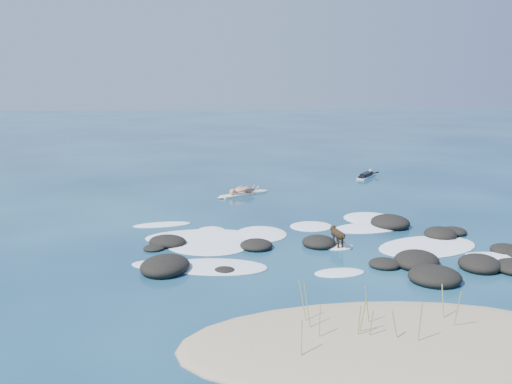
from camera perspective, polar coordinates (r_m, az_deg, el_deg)
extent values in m
plane|color=#0A2642|center=(20.44, 5.42, -4.61)|extent=(160.00, 160.00, 0.00)
ellipsoid|color=#9E8966|center=(13.01, 12.72, -14.52)|extent=(9.00, 4.40, 0.60)
cylinder|color=olive|center=(12.53, 11.41, -13.07)|extent=(0.10, 0.04, 0.73)
cylinder|color=olive|center=(12.50, 10.26, -12.86)|extent=(0.07, 0.04, 0.82)
cylinder|color=olive|center=(12.53, 13.76, -13.07)|extent=(0.19, 0.06, 0.77)
cylinder|color=olive|center=(12.61, 10.58, -12.37)|extent=(0.14, 0.12, 0.93)
cylinder|color=olive|center=(13.04, 4.72, -10.97)|extent=(0.21, 0.13, 1.09)
cylinder|color=olive|center=(12.33, 6.38, -13.03)|extent=(0.06, 0.11, 0.84)
cylinder|color=olive|center=(12.49, 16.06, -12.70)|extent=(0.07, 0.04, 1.01)
cylinder|color=olive|center=(11.63, 4.58, -14.58)|extent=(0.06, 0.14, 0.84)
cylinder|color=olive|center=(13.39, 19.47, -11.21)|extent=(0.05, 0.22, 1.00)
cylinder|color=olive|center=(13.06, 11.08, -11.31)|extent=(0.19, 0.07, 1.02)
cylinder|color=olive|center=(12.67, 5.18, -11.52)|extent=(0.18, 0.11, 1.16)
cylinder|color=olive|center=(13.85, 18.19, -10.60)|extent=(0.04, 0.22, 0.89)
ellipsoid|color=black|center=(22.46, 13.27, -3.00)|extent=(1.83, 1.90, 0.59)
ellipsoid|color=black|center=(16.90, 17.45, -8.08)|extent=(1.55, 1.51, 0.55)
ellipsoid|color=black|center=(21.44, 17.96, -4.02)|extent=(1.24, 1.28, 0.49)
ellipsoid|color=black|center=(20.43, 23.72, -5.31)|extent=(1.19, 1.23, 0.34)
ellipsoid|color=black|center=(17.17, -9.08, -7.34)|extent=(1.96, 2.10, 0.59)
ellipsoid|color=black|center=(19.55, 6.31, -5.04)|extent=(1.33, 1.40, 0.45)
ellipsoid|color=black|center=(18.18, 15.76, -6.62)|extent=(1.97, 2.10, 0.53)
ellipsoid|color=black|center=(18.44, 21.45, -6.74)|extent=(1.68, 1.77, 0.53)
ellipsoid|color=black|center=(19.77, -8.83, -4.93)|extent=(1.68, 1.58, 0.42)
ellipsoid|color=black|center=(19.18, 0.04, -5.34)|extent=(1.22, 1.26, 0.37)
ellipsoid|color=black|center=(16.99, -3.16, -7.80)|extent=(0.81, 0.78, 0.16)
ellipsoid|color=black|center=(22.07, 19.14, -3.77)|extent=(1.14, 1.12, 0.33)
ellipsoid|color=black|center=(17.78, 12.74, -7.04)|extent=(1.16, 1.11, 0.33)
ellipsoid|color=black|center=(19.34, -10.16, -5.52)|extent=(0.96, 0.99, 0.19)
ellipsoid|color=white|center=(20.17, -3.77, -4.77)|extent=(2.26, 2.14, 0.12)
ellipsoid|color=white|center=(20.18, 16.78, -5.24)|extent=(4.29, 3.46, 0.12)
ellipsoid|color=white|center=(20.56, -5.54, -4.48)|extent=(3.96, 2.06, 0.12)
ellipsoid|color=white|center=(23.47, 11.44, -2.65)|extent=(2.86, 2.96, 0.12)
ellipsoid|color=white|center=(22.39, -9.38, -3.25)|extent=(2.32, 1.12, 0.12)
ellipsoid|color=white|center=(21.96, 5.54, -3.45)|extent=(2.04, 1.97, 0.12)
ellipsoid|color=white|center=(20.83, 0.52, -4.22)|extent=(1.91, 2.23, 0.12)
ellipsoid|color=white|center=(17.38, -4.06, -7.48)|extent=(3.41, 2.15, 0.12)
ellipsoid|color=white|center=(19.43, -4.93, -5.42)|extent=(3.35, 2.98, 0.12)
ellipsoid|color=white|center=(17.00, 8.35, -8.01)|extent=(1.59, 0.97, 0.12)
ellipsoid|color=white|center=(21.21, -4.54, -3.97)|extent=(1.23, 1.54, 0.12)
ellipsoid|color=white|center=(17.55, -7.74, -7.36)|extent=(3.19, 1.96, 0.12)
ellipsoid|color=white|center=(22.10, 11.28, -3.52)|extent=(3.28, 2.16, 0.12)
ellipsoid|color=white|center=(19.52, 8.10, -5.42)|extent=(1.10, 0.90, 0.12)
cube|color=#F4E4C3|center=(27.67, -1.27, -0.20)|extent=(2.38, 1.79, 0.08)
ellipsoid|color=#F4E4C3|center=(28.43, 0.73, 0.12)|extent=(0.57, 0.51, 0.09)
ellipsoid|color=#F4E4C3|center=(26.94, -3.38, -0.54)|extent=(0.57, 0.51, 0.09)
imported|color=tan|center=(27.51, -1.28, 1.54)|extent=(0.65, 0.71, 1.62)
cube|color=white|center=(33.05, 10.97, 1.51)|extent=(1.53, 1.87, 0.07)
ellipsoid|color=white|center=(33.98, 11.52, 1.76)|extent=(0.45, 0.49, 0.07)
cube|color=black|center=(33.03, 10.98, 1.74)|extent=(1.01, 1.20, 0.20)
sphere|color=tan|center=(33.67, 11.38, 2.09)|extent=(0.29, 0.29, 0.21)
cylinder|color=black|center=(33.90, 11.04, 1.97)|extent=(0.50, 0.19, 0.22)
cylinder|color=black|center=(33.74, 11.85, 1.89)|extent=(0.33, 0.47, 0.22)
cube|color=black|center=(32.41, 10.58, 1.51)|extent=(0.54, 0.58, 0.13)
cylinder|color=black|center=(19.30, 8.21, -4.20)|extent=(0.37, 0.59, 0.27)
sphere|color=black|center=(19.52, 7.90, -4.01)|extent=(0.33, 0.33, 0.28)
sphere|color=black|center=(19.08, 8.53, -4.39)|extent=(0.30, 0.30, 0.25)
sphere|color=black|center=(19.63, 7.71, -3.63)|extent=(0.23, 0.23, 0.20)
cone|color=black|center=(19.74, 7.57, -3.58)|extent=(0.13, 0.14, 0.10)
cone|color=black|center=(19.58, 7.59, -3.42)|extent=(0.10, 0.08, 0.10)
cone|color=black|center=(19.63, 7.87, -3.39)|extent=(0.10, 0.08, 0.10)
cylinder|color=black|center=(19.52, 7.76, -4.89)|extent=(0.08, 0.08, 0.36)
cylinder|color=black|center=(19.57, 8.14, -4.85)|extent=(0.08, 0.08, 0.36)
cylinder|color=black|center=(19.19, 8.24, -5.19)|extent=(0.08, 0.08, 0.36)
cylinder|color=black|center=(19.25, 8.62, -5.15)|extent=(0.08, 0.08, 0.36)
cylinder|color=black|center=(18.97, 8.69, -4.35)|extent=(0.10, 0.27, 0.16)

